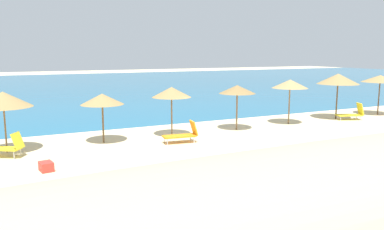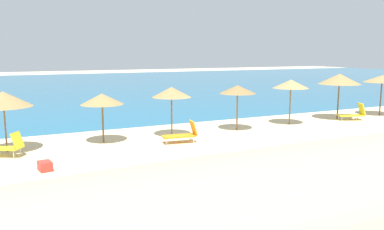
# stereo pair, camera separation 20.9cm
# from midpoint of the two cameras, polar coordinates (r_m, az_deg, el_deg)

# --- Properties ---
(ground_plane) EXTENTS (160.00, 160.00, 0.00)m
(ground_plane) POSITION_cam_midpoint_polar(r_m,az_deg,el_deg) (19.11, 4.41, -3.97)
(ground_plane) COLOR beige
(sea_water) EXTENTS (160.00, 60.82, 0.01)m
(sea_water) POSITION_cam_midpoint_polar(r_m,az_deg,el_deg) (52.90, -15.70, 4.17)
(sea_water) COLOR #1E6B93
(sea_water) RESTS_ON ground_plane
(dune_ridge) EXTENTS (36.53, 4.14, 2.38)m
(dune_ridge) POSITION_cam_midpoint_polar(r_m,az_deg,el_deg) (9.17, 19.44, -11.53)
(dune_ridge) COLOR #C9B586
(dune_ridge) RESTS_ON ground_plane
(beach_umbrella_2) EXTENTS (2.44, 2.44, 2.70)m
(beach_umbrella_2) POSITION_cam_midpoint_polar(r_m,az_deg,el_deg) (18.56, -26.47, 2.08)
(beach_umbrella_2) COLOR brown
(beach_umbrella_2) RESTS_ON ground_plane
(beach_umbrella_3) EXTENTS (2.07, 2.07, 2.41)m
(beach_umbrella_3) POSITION_cam_midpoint_polar(r_m,az_deg,el_deg) (19.03, -13.46, 2.28)
(beach_umbrella_3) COLOR brown
(beach_umbrella_3) RESTS_ON ground_plane
(beach_umbrella_4) EXTENTS (2.04, 2.04, 2.60)m
(beach_umbrella_4) POSITION_cam_midpoint_polar(r_m,az_deg,el_deg) (19.96, -3.35, 3.38)
(beach_umbrella_4) COLOR brown
(beach_umbrella_4) RESTS_ON ground_plane
(beach_umbrella_5) EXTENTS (2.06, 2.06, 2.55)m
(beach_umbrella_5) POSITION_cam_midpoint_polar(r_m,az_deg,el_deg) (21.77, 6.43, 3.77)
(beach_umbrella_5) COLOR brown
(beach_umbrella_5) RESTS_ON ground_plane
(beach_umbrella_6) EXTENTS (2.17, 2.17, 2.74)m
(beach_umbrella_6) POSITION_cam_midpoint_polar(r_m,az_deg,el_deg) (24.16, 14.06, 4.48)
(beach_umbrella_6) COLOR brown
(beach_umbrella_6) RESTS_ON ground_plane
(beach_umbrella_7) EXTENTS (2.69, 2.69, 3.00)m
(beach_umbrella_7) POSITION_cam_midpoint_polar(r_m,az_deg,el_deg) (26.98, 20.60, 5.02)
(beach_umbrella_7) COLOR brown
(beach_umbrella_7) RESTS_ON ground_plane
(beach_umbrella_8) EXTENTS (2.50, 2.50, 2.80)m
(beach_umbrella_8) POSITION_cam_midpoint_polar(r_m,az_deg,el_deg) (29.91, 25.91, 4.86)
(beach_umbrella_8) COLOR brown
(beach_umbrella_8) RESTS_ON ground_plane
(lounge_chair_0) EXTENTS (1.55, 1.27, 1.07)m
(lounge_chair_0) POSITION_cam_midpoint_polar(r_m,az_deg,el_deg) (17.97, -25.85, -4.19)
(lounge_chair_0) COLOR yellow
(lounge_chair_0) RESTS_ON ground_plane
(lounge_chair_2) EXTENTS (1.81, 1.22, 1.11)m
(lounge_chair_2) POSITION_cam_midpoint_polar(r_m,az_deg,el_deg) (27.23, 22.41, 0.23)
(lounge_chair_2) COLOR yellow
(lounge_chair_2) RESTS_ON ground_plane
(lounge_chair_3) EXTENTS (1.75, 0.88, 1.06)m
(lounge_chair_3) POSITION_cam_midpoint_polar(r_m,az_deg,el_deg) (18.82, -1.62, -2.80)
(lounge_chair_3) COLOR orange
(lounge_chair_3) RESTS_ON ground_plane
(cooler_box) EXTENTS (0.53, 0.66, 0.35)m
(cooler_box) POSITION_cam_midpoint_polar(r_m,az_deg,el_deg) (15.44, -21.13, -7.12)
(cooler_box) COLOR red
(cooler_box) RESTS_ON ground_plane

